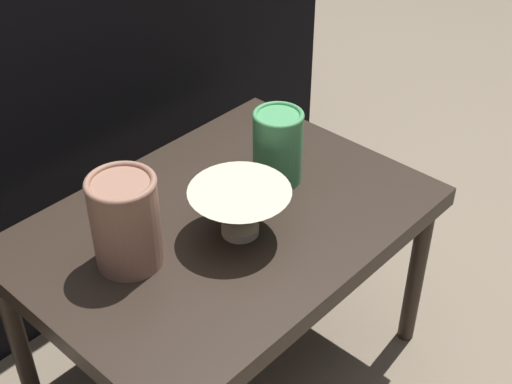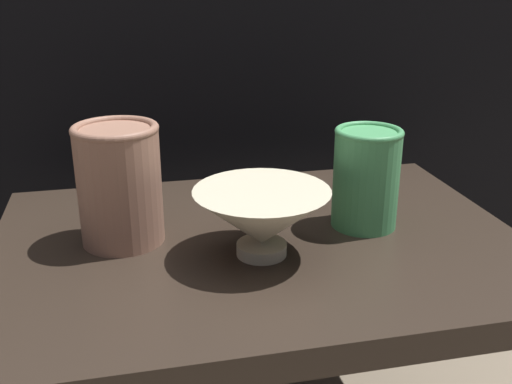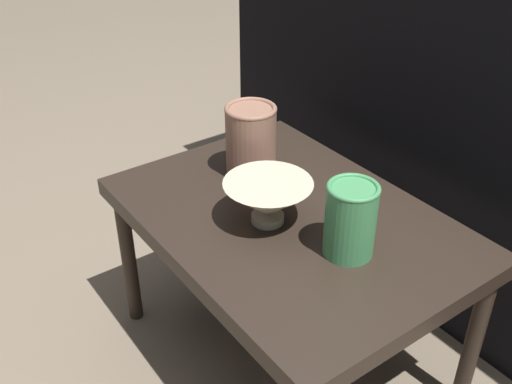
{
  "view_description": "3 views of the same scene",
  "coord_description": "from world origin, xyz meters",
  "views": [
    {
      "loc": [
        -0.72,
        -0.75,
        1.25
      ],
      "look_at": [
        0.01,
        -0.07,
        0.51
      ],
      "focal_mm": 50.0,
      "sensor_mm": 36.0,
      "label": 1
    },
    {
      "loc": [
        -0.18,
        -0.76,
        0.79
      ],
      "look_at": [
        -0.02,
        -0.07,
        0.52
      ],
      "focal_mm": 42.0,
      "sensor_mm": 36.0,
      "label": 2
    },
    {
      "loc": [
        0.8,
        -0.67,
        1.13
      ],
      "look_at": [
        -0.02,
        -0.07,
        0.49
      ],
      "focal_mm": 42.0,
      "sensor_mm": 36.0,
      "label": 3
    }
  ],
  "objects": [
    {
      "name": "bowl",
      "position": [
        -0.01,
        -0.05,
        0.47
      ],
      "size": [
        0.18,
        0.18,
        0.09
      ],
      "color": "beige",
      "rests_on": "table"
    },
    {
      "name": "vase_colorful_right",
      "position": [
        0.16,
        0.01,
        0.5
      ],
      "size": [
        0.1,
        0.1,
        0.15
      ],
      "color": "#47995B",
      "rests_on": "table"
    },
    {
      "name": "vase_textured_left",
      "position": [
        -0.19,
        0.04,
        0.51
      ],
      "size": [
        0.12,
        0.12,
        0.17
      ],
      "color": "#996B56",
      "rests_on": "table"
    },
    {
      "name": "table",
      "position": [
        0.0,
        0.0,
        0.38
      ],
      "size": [
        0.75,
        0.54,
        0.42
      ],
      "color": "#2D231C",
      "rests_on": "ground_plane"
    },
    {
      "name": "couch_backdrop",
      "position": [
        0.0,
        0.64,
        0.43
      ],
      "size": [
        1.49,
        0.5,
        0.85
      ],
      "color": "black",
      "rests_on": "ground_plane"
    }
  ]
}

